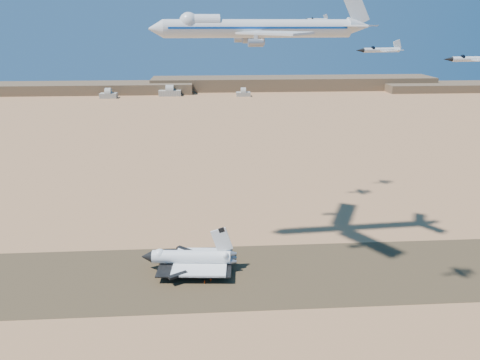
{
  "coord_description": "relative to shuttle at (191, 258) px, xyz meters",
  "views": [
    {
      "loc": [
        -7.28,
        -164.45,
        95.87
      ],
      "look_at": [
        4.27,
        8.0,
        37.39
      ],
      "focal_mm": 35.0,
      "sensor_mm": 36.0,
      "label": 1
    }
  ],
  "objects": [
    {
      "name": "crew_a",
      "position": [
        5.72,
        -7.28,
        -4.14
      ],
      "size": [
        0.65,
        0.78,
        1.83
      ],
      "primitive_type": "imported",
      "rotation": [
        0.0,
        0.0,
        1.2
      ],
      "color": "#EF470E",
      "rests_on": "runway"
    },
    {
      "name": "crew_c",
      "position": [
        7.98,
        -10.19,
        -4.18
      ],
      "size": [
        1.13,
        0.8,
        1.74
      ],
      "primitive_type": "imported",
      "rotation": [
        0.0,
        0.0,
        2.85
      ],
      "color": "#EF470E",
      "rests_on": "runway"
    },
    {
      "name": "shuttle",
      "position": [
        0.0,
        0.0,
        0.0
      ],
      "size": [
        38.66,
        25.5,
        19.0
      ],
      "rotation": [
        0.0,
        0.0,
        -0.08
      ],
      "color": "white",
      "rests_on": "runway"
    },
    {
      "name": "chase_jet_f",
      "position": [
        65.08,
        81.36,
        92.03
      ],
      "size": [
        13.94,
        8.0,
        3.53
      ],
      "rotation": [
        0.0,
        0.0,
        0.24
      ],
      "color": "silver"
    },
    {
      "name": "chase_jet_a",
      "position": [
        60.05,
        -29.08,
        82.94
      ],
      "size": [
        14.81,
        8.36,
        3.72
      ],
      "rotation": [
        0.0,
        0.0,
        0.19
      ],
      "color": "silver"
    },
    {
      "name": "carrier_747",
      "position": [
        25.58,
        15.53,
        88.5
      ],
      "size": [
        85.14,
        65.88,
        21.22
      ],
      "rotation": [
        0.0,
        0.0,
        0.07
      ],
      "color": "silver"
    },
    {
      "name": "ridgeline",
      "position": [
        81.25,
        521.75,
        2.52
      ],
      "size": [
        960.0,
        90.0,
        18.0
      ],
      "color": "brown",
      "rests_on": "ground"
    },
    {
      "name": "crew_b",
      "position": [
        5.6,
        -11.32,
        -4.25
      ],
      "size": [
        0.83,
        0.89,
        1.6
      ],
      "primitive_type": "imported",
      "rotation": [
        0.0,
        0.0,
        2.21
      ],
      "color": "#EF470E",
      "rests_on": "runway"
    },
    {
      "name": "runway",
      "position": [
        15.93,
        -5.55,
        -5.08
      ],
      "size": [
        600.0,
        50.0,
        0.06
      ],
      "primitive_type": "cube",
      "color": "#493D24",
      "rests_on": "ground"
    },
    {
      "name": "chase_jet_e",
      "position": [
        48.16,
        66.17,
        85.63
      ],
      "size": [
        15.92,
        8.65,
        3.97
      ],
      "rotation": [
        0.0,
        0.0,
        0.09
      ],
      "color": "silver"
    },
    {
      "name": "chase_jet_b",
      "position": [
        80.53,
        -43.1,
        81.26
      ],
      "size": [
        15.09,
        8.14,
        3.76
      ],
      "rotation": [
        0.0,
        0.0,
        0.07
      ],
      "color": "silver"
    },
    {
      "name": "hangars",
      "position": [
        -48.07,
        472.88,
        -0.28
      ],
      "size": [
        200.5,
        29.5,
        30.0
      ],
      "color": "#A3A190",
      "rests_on": "ground"
    },
    {
      "name": "ground",
      "position": [
        15.93,
        -5.55,
        -5.11
      ],
      "size": [
        1200.0,
        1200.0,
        0.0
      ],
      "primitive_type": "plane",
      "color": "#AA774B",
      "rests_on": "ground"
    }
  ]
}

